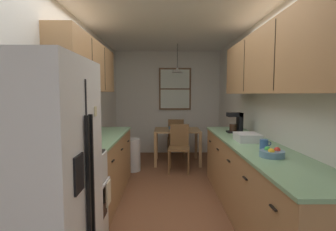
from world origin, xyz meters
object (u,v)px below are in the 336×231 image
object	(u,v)px
microwave_over_range	(50,75)
storage_canister	(86,136)
stove_range	(67,203)
mug_spare	(232,127)
refrigerator	(31,192)
dish_rack	(247,137)
table_serving_bowl	(173,128)
dining_chair_near	(179,145)
trash_bin	(133,155)
fruit_bowl	(272,153)
dining_chair_far	(176,136)
mug_by_coffeemaker	(264,144)
coffee_maker	(236,122)
dining_table	(177,135)

from	to	relation	value
microwave_over_range	storage_canister	xyz separation A→B (m)	(0.11, 0.64, -0.66)
stove_range	mug_spare	distance (m)	2.84
refrigerator	dish_rack	world-z (taller)	refrigerator
storage_canister	dish_rack	size ratio (longest dim) A/B	0.61
table_serving_bowl	dining_chair_near	bearing A→B (deg)	-79.86
trash_bin	fruit_bowl	bearing A→B (deg)	-57.14
mug_spare	microwave_over_range	bearing A→B (deg)	-138.81
dining_chair_far	mug_by_coffeemaker	xyz separation A→B (m)	(0.80, -3.36, 0.45)
refrigerator	coffee_maker	distance (m)	3.02
fruit_bowl	table_serving_bowl	xyz separation A→B (m)	(-0.85, 3.16, -0.18)
dining_chair_far	mug_spare	distance (m)	2.08
microwave_over_range	refrigerator	bearing A→B (deg)	-76.74
stove_range	dining_chair_far	xyz separation A→B (m)	(1.20, 3.74, 0.03)
storage_canister	mug_spare	xyz separation A→B (m)	(2.06, 1.25, -0.06)
stove_range	dish_rack	world-z (taller)	stove_range
storage_canister	mug_by_coffeemaker	size ratio (longest dim) A/B	1.66
dining_chair_near	trash_bin	bearing A→B (deg)	179.24
trash_bin	table_serving_bowl	size ratio (longest dim) A/B	3.75
dining_table	coffee_maker	world-z (taller)	coffee_maker
stove_range	fruit_bowl	world-z (taller)	stove_range
dish_rack	mug_by_coffeemaker	bearing A→B (deg)	-85.20
fruit_bowl	table_serving_bowl	distance (m)	3.27
dining_chair_far	fruit_bowl	size ratio (longest dim) A/B	3.94
dining_table	mug_spare	xyz separation A→B (m)	(0.87, -1.25, 0.33)
fruit_bowl	coffee_maker	bearing A→B (deg)	86.79
coffee_maker	dining_table	bearing A→B (deg)	117.80
dining_chair_near	stove_range	bearing A→B (deg)	-115.22
stove_range	table_serving_bowl	size ratio (longest dim) A/B	6.56
trash_bin	storage_canister	world-z (taller)	storage_canister
coffee_maker	trash_bin	bearing A→B (deg)	149.79
dining_table	dining_chair_near	size ratio (longest dim) A/B	1.08
table_serving_bowl	mug_by_coffeemaker	bearing A→B (deg)	-71.94
mug_spare	coffee_maker	bearing A→B (deg)	-95.23
mug_by_coffeemaker	dish_rack	world-z (taller)	mug_by_coffeemaker
microwave_over_range	fruit_bowl	distance (m)	2.18
storage_canister	refrigerator	bearing A→B (deg)	-87.30
microwave_over_range	mug_spare	xyz separation A→B (m)	(2.17, 1.90, -0.71)
dining_chair_near	coffee_maker	distance (m)	1.41
dining_chair_near	trash_bin	size ratio (longest dim) A/B	1.43
dining_chair_far	fruit_bowl	world-z (taller)	fruit_bowl
table_serving_bowl	mug_spare	bearing A→B (deg)	-52.91
dining_chair_near	dining_chair_far	xyz separation A→B (m)	(-0.00, 1.19, 0.00)
coffee_maker	fruit_bowl	world-z (taller)	coffee_maker
dining_table	dining_chair_near	world-z (taller)	dining_chair_near
dining_chair_far	coffee_maker	distance (m)	2.40
refrigerator	dining_table	distance (m)	4.05
refrigerator	dining_chair_far	bearing A→B (deg)	75.73
dining_chair_near	storage_canister	distance (m)	2.31
storage_canister	stove_range	bearing A→B (deg)	-89.50
dining_chair_far	dish_rack	size ratio (longest dim) A/B	2.65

